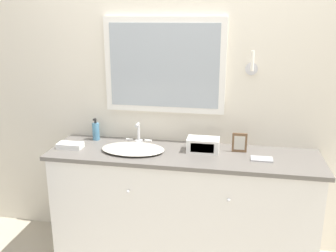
{
  "coord_description": "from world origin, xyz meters",
  "views": [
    {
      "loc": [
        0.36,
        -2.25,
        1.83
      ],
      "look_at": [
        -0.11,
        0.28,
        1.06
      ],
      "focal_mm": 40.0,
      "sensor_mm": 36.0,
      "label": 1
    }
  ],
  "objects": [
    {
      "name": "sink_basin",
      "position": [
        -0.37,
        0.26,
        0.88
      ],
      "size": [
        0.47,
        0.35,
        0.17
      ],
      "color": "silver",
      "rests_on": "vanity_counter"
    },
    {
      "name": "soap_bottle",
      "position": [
        -0.73,
        0.45,
        0.94
      ],
      "size": [
        0.06,
        0.06,
        0.18
      ],
      "color": "teal",
      "rests_on": "vanity_counter"
    },
    {
      "name": "metal_tray",
      "position": [
        0.56,
        0.25,
        0.87
      ],
      "size": [
        0.15,
        0.09,
        0.01
      ],
      "color": "#ADADB2",
      "rests_on": "vanity_counter"
    },
    {
      "name": "vanity_counter",
      "position": [
        0.0,
        0.28,
        0.43
      ],
      "size": [
        1.98,
        0.53,
        0.86
      ],
      "color": "white",
      "rests_on": "ground_plane"
    },
    {
      "name": "wall_back",
      "position": [
        -0.0,
        0.57,
        1.28
      ],
      "size": [
        8.0,
        0.18,
        2.55
      ],
      "color": "silver",
      "rests_on": "ground_plane"
    },
    {
      "name": "appliance_box",
      "position": [
        0.14,
        0.34,
        0.91
      ],
      "size": [
        0.23,
        0.14,
        0.1
      ],
      "color": "white",
      "rests_on": "vanity_counter"
    },
    {
      "name": "hand_towel_near_sink",
      "position": [
        -0.85,
        0.23,
        0.88
      ],
      "size": [
        0.19,
        0.1,
        0.04
      ],
      "color": "white",
      "rests_on": "vanity_counter"
    },
    {
      "name": "picture_frame",
      "position": [
        0.4,
        0.37,
        0.93
      ],
      "size": [
        0.11,
        0.01,
        0.14
      ],
      "color": "brown",
      "rests_on": "vanity_counter"
    }
  ]
}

